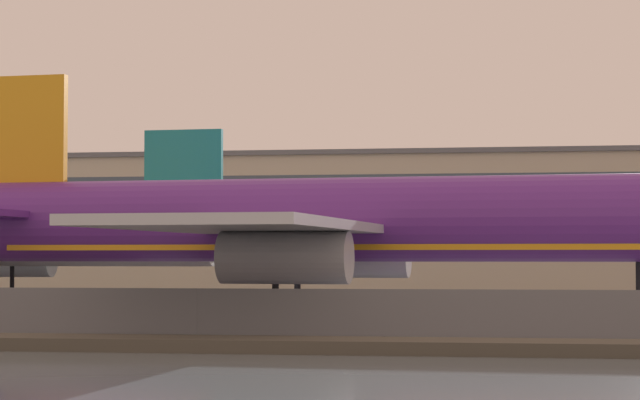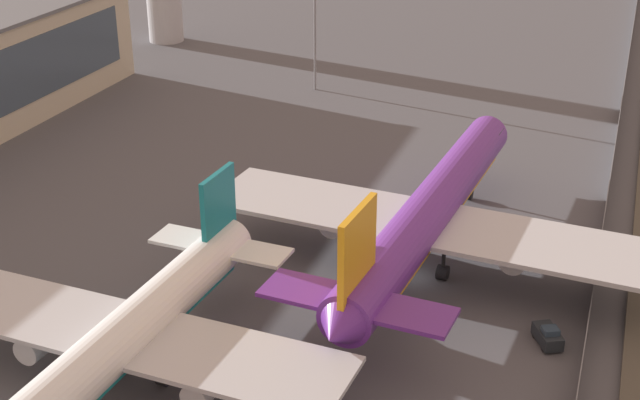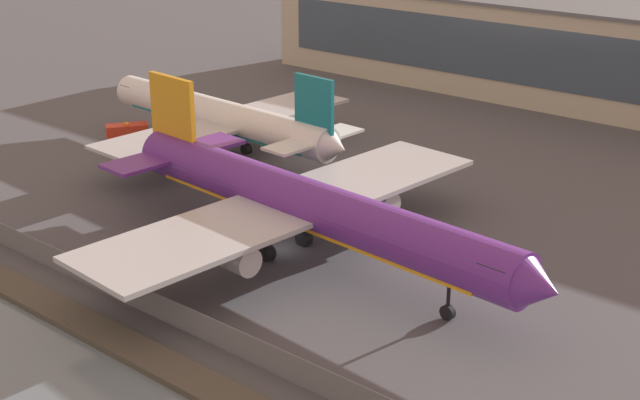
# 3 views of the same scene
# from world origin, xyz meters

# --- Properties ---
(ground_plane) EXTENTS (500.00, 500.00, 0.00)m
(ground_plane) POSITION_xyz_m (0.00, 0.00, 0.00)
(ground_plane) COLOR #4C4C51
(shoreline_seawall) EXTENTS (320.00, 3.00, 0.50)m
(shoreline_seawall) POSITION_xyz_m (0.00, -20.50, 0.25)
(shoreline_seawall) COLOR #474238
(shoreline_seawall) RESTS_ON ground
(perimeter_fence) EXTENTS (280.00, 0.10, 2.21)m
(perimeter_fence) POSITION_xyz_m (0.00, -16.00, 1.10)
(perimeter_fence) COLOR slate
(perimeter_fence) RESTS_ON ground
(cargo_jet_purple) EXTENTS (49.17, 42.48, 13.86)m
(cargo_jet_purple) POSITION_xyz_m (3.18, -0.31, 5.29)
(cargo_jet_purple) COLOR #602889
(cargo_jet_purple) RESTS_ON ground
(baggage_tug) EXTENTS (3.58, 2.94, 1.80)m
(baggage_tug) POSITION_xyz_m (-7.10, -13.02, 0.81)
(baggage_tug) COLOR #1E2328
(baggage_tug) RESTS_ON ground
(terminal_building) EXTENTS (102.88, 16.48, 14.39)m
(terminal_building) POSITION_xyz_m (-2.09, 66.64, 7.21)
(terminal_building) COLOR #BCB299
(terminal_building) RESTS_ON ground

